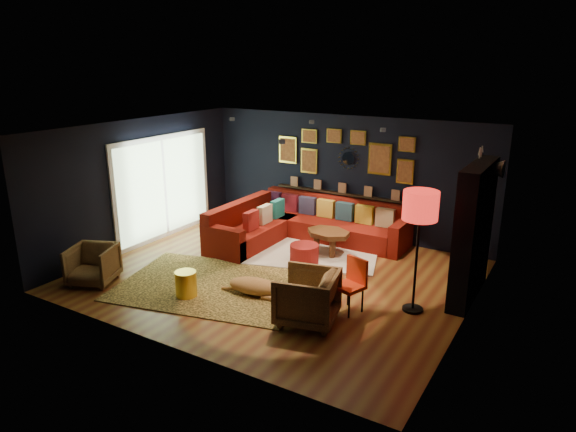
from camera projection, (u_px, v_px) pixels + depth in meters
The scene contains 20 objects.
floor at pixel (277, 275), 9.19m from camera, with size 6.50×6.50×0.00m, color brown.
room_walls at pixel (277, 189), 8.73m from camera, with size 6.50×6.50×6.50m.
sectional at pixel (298, 226), 10.88m from camera, with size 3.41×2.69×0.86m.
ledge at pixel (342, 194), 11.12m from camera, with size 3.20×0.12×0.04m, color black.
gallery_wall at pixel (344, 153), 10.90m from camera, with size 3.15×0.04×1.02m.
sunburst_mirror at pixel (349, 158), 10.88m from camera, with size 0.47×0.16×0.47m.
fireplace at pixel (472, 237), 8.12m from camera, with size 0.31×1.60×2.20m.
deer_head at pixel (489, 168), 8.20m from camera, with size 0.50×0.28×0.45m.
sliding_door at pixel (164, 187), 10.94m from camera, with size 0.06×2.80×2.20m.
ceiling_spots at pixel (300, 127), 9.10m from camera, with size 3.30×2.50×0.06m.
shag_rug at pixel (313, 253), 10.24m from camera, with size 2.51×1.83×0.03m, color silver.
leopard_rug at pixel (213, 285), 8.78m from camera, with size 3.12×2.23×0.02m, color #DEB556.
coffee_table at pixel (328, 235), 10.06m from camera, with size 1.01×0.81×0.46m.
pouf at pixel (304, 254), 9.64m from camera, with size 0.54×0.54×0.36m, color maroon.
armchair_left at pixel (92, 263), 8.78m from camera, with size 0.72×0.67×0.74m, color #B37F46.
armchair_right at pixel (307, 295), 7.46m from camera, with size 0.84×0.79×0.86m, color #B37F46.
gold_stool at pixel (186, 284), 8.32m from camera, with size 0.35×0.35×0.44m, color yellow.
orange_chair at pixel (352, 281), 7.79m from camera, with size 0.50×0.50×0.84m.
floor_lamp at pixel (420, 210), 7.45m from camera, with size 0.52×0.52×1.90m.
dog at pixel (254, 283), 8.38m from camera, with size 1.22×0.60×0.38m, color tan, non-canonical shape.
Camera 1 is at (4.52, -7.18, 3.72)m, focal length 32.00 mm.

